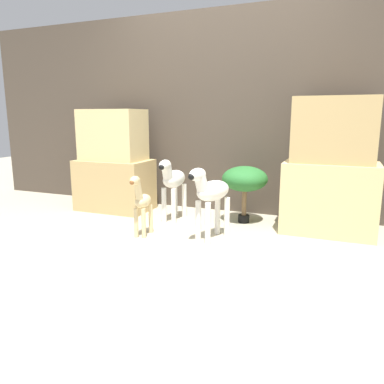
{
  "coord_description": "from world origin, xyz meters",
  "views": [
    {
      "loc": [
        1.26,
        -2.81,
        1.07
      ],
      "look_at": [
        -0.06,
        0.44,
        0.36
      ],
      "focal_mm": 35.0,
      "sensor_mm": 36.0,
      "label": 1
    }
  ],
  "objects_px": {
    "giraffe_figurine": "(142,202)",
    "zebra_right": "(211,194)",
    "potted_palm_front": "(245,180)",
    "zebra_left": "(173,181)"
  },
  "relations": [
    {
      "from": "giraffe_figurine",
      "to": "zebra_right",
      "type": "bearing_deg",
      "value": 12.96
    },
    {
      "from": "zebra_left",
      "to": "giraffe_figurine",
      "type": "relative_size",
      "value": 1.15
    },
    {
      "from": "zebra_right",
      "to": "giraffe_figurine",
      "type": "height_order",
      "value": "zebra_right"
    },
    {
      "from": "zebra_left",
      "to": "giraffe_figurine",
      "type": "bearing_deg",
      "value": -94.11
    },
    {
      "from": "zebra_right",
      "to": "zebra_left",
      "type": "xyz_separation_m",
      "value": [
        -0.56,
        0.44,
        0.0
      ]
    },
    {
      "from": "giraffe_figurine",
      "to": "zebra_left",
      "type": "bearing_deg",
      "value": 85.89
    },
    {
      "from": "zebra_right",
      "to": "zebra_left",
      "type": "height_order",
      "value": "same"
    },
    {
      "from": "zebra_right",
      "to": "potted_palm_front",
      "type": "xyz_separation_m",
      "value": [
        0.14,
        0.64,
        0.03
      ]
    },
    {
      "from": "zebra_right",
      "to": "zebra_left",
      "type": "relative_size",
      "value": 1.0
    },
    {
      "from": "zebra_right",
      "to": "potted_palm_front",
      "type": "bearing_deg",
      "value": 77.73
    }
  ]
}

